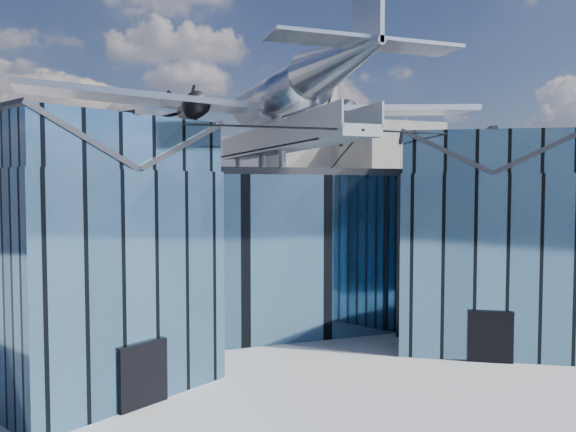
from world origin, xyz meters
name	(u,v)px	position (x,y,z in m)	size (l,w,h in m)	color
ground_plane	(301,354)	(0.00, 0.00, 0.00)	(120.00, 120.00, 0.00)	gray
museum	(267,240)	(0.00, 5.82, 5.54)	(32.88, 24.50, 17.60)	teal
bg_towers	(180,178)	(1.45, 50.49, 10.01)	(77.00, 24.50, 26.00)	slate
tree_side_e	(546,238)	(29.75, 13.79, 4.02)	(5.01, 5.01, 5.94)	black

